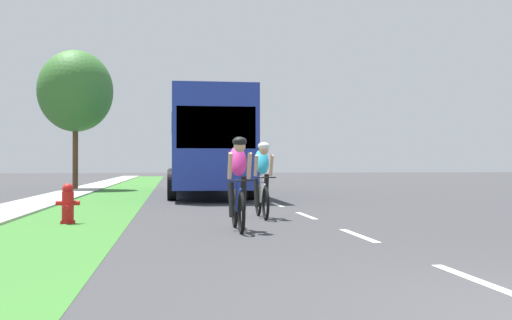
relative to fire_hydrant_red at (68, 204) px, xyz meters
name	(u,v)px	position (x,y,z in m)	size (l,w,h in m)	color
ground_plane	(246,193)	(4.87, 12.04, -0.37)	(120.00, 120.00, 0.00)	#38383A
grass_verge	(121,193)	(0.00, 12.04, -0.37)	(2.32, 70.00, 0.01)	#38722D
sidewalk_concrete	(70,194)	(-1.91, 12.04, -0.37)	(1.51, 70.00, 0.10)	#B2ADA3
lane_markings_center	(235,189)	(4.87, 16.04, -0.37)	(0.12, 54.07, 0.01)	white
fire_hydrant_red	(68,204)	(0.00, 0.00, 0.00)	(0.44, 0.38, 0.76)	red
cyclist_lead	(238,183)	(3.07, -1.68, 0.44)	(0.42, 1.72, 1.58)	black
cyclist_trailing	(262,179)	(3.83, 0.67, 0.44)	(0.42, 1.72, 1.58)	black
bus_blue	(205,142)	(3.20, 11.04, 1.61)	(2.78, 11.60, 3.48)	#23389E
suv_silver	(241,167)	(6.43, 27.46, 0.58)	(2.15, 4.70, 1.79)	#A5A8AD
sedan_red	(187,169)	(3.13, 37.88, 0.40)	(1.98, 4.30, 1.52)	red
pickup_maroon	(218,168)	(6.46, 47.56, 0.46)	(2.22, 5.10, 1.64)	maroon
street_tree_near	(75,91)	(-2.32, 15.91, 4.02)	(3.30, 3.30, 6.22)	brown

